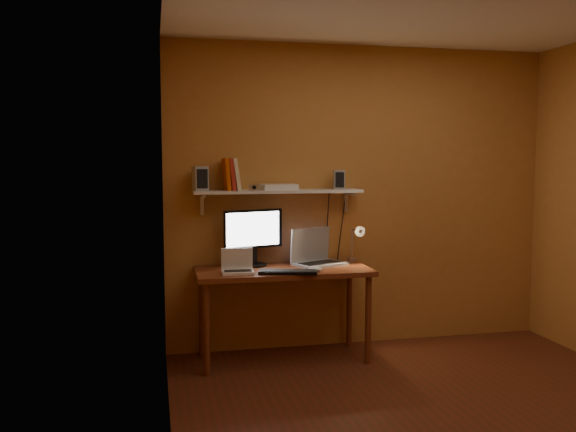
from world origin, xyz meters
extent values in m
cube|color=#5A2417|center=(0.00, 0.00, -0.01)|extent=(3.40, 3.20, 0.02)
cube|color=#B67337|center=(0.00, 1.61, 1.30)|extent=(3.40, 0.02, 2.60)
cube|color=#B67337|center=(-1.71, 0.00, 1.30)|extent=(0.02, 3.20, 2.60)
cube|color=maroon|center=(-0.77, 1.28, 0.73)|extent=(1.40, 0.60, 0.04)
cylinder|color=maroon|center=(-1.41, 1.04, 0.35)|extent=(0.05, 0.05, 0.71)
cylinder|color=maroon|center=(-0.13, 1.04, 0.35)|extent=(0.05, 0.05, 0.71)
cylinder|color=maroon|center=(-1.41, 1.52, 0.35)|extent=(0.05, 0.05, 0.71)
cylinder|color=maroon|center=(-0.13, 1.52, 0.35)|extent=(0.05, 0.05, 0.71)
cube|color=silver|center=(-0.77, 1.47, 1.36)|extent=(1.40, 0.25, 0.02)
cube|color=silver|center=(-1.39, 1.58, 1.26)|extent=(0.03, 0.03, 0.18)
cube|color=silver|center=(-0.15, 1.58, 1.26)|extent=(0.03, 0.03, 0.18)
cylinder|color=black|center=(-0.98, 1.46, 0.76)|extent=(0.27, 0.27, 0.02)
cube|color=black|center=(-0.98, 1.46, 0.84)|extent=(0.06, 0.05, 0.16)
cube|color=black|center=(-0.98, 1.46, 1.06)|extent=(0.50, 0.17, 0.32)
cube|color=white|center=(-0.98, 1.44, 1.06)|extent=(0.46, 0.14, 0.28)
cube|color=#919499|center=(-0.44, 1.37, 0.76)|extent=(0.48, 0.42, 0.02)
cube|color=black|center=(-0.44, 1.37, 0.77)|extent=(0.37, 0.28, 0.00)
cube|color=#919499|center=(-0.49, 1.49, 0.91)|extent=(0.38, 0.20, 0.28)
cube|color=#12163B|center=(-0.49, 1.49, 0.91)|extent=(0.33, 0.16, 0.24)
cube|color=white|center=(-1.15, 1.16, 0.76)|extent=(0.25, 0.18, 0.02)
cube|color=black|center=(-1.15, 1.16, 0.77)|extent=(0.21, 0.10, 0.00)
cube|color=white|center=(-1.15, 1.23, 0.85)|extent=(0.25, 0.05, 0.17)
cube|color=black|center=(-1.15, 1.23, 0.85)|extent=(0.22, 0.03, 0.14)
cube|color=black|center=(-0.77, 1.07, 0.76)|extent=(0.47, 0.26, 0.02)
ellipsoid|color=white|center=(-0.55, 1.09, 0.77)|extent=(0.12, 0.09, 0.04)
cube|color=silver|center=(-0.11, 1.52, 0.74)|extent=(0.05, 0.06, 0.08)
cylinder|color=silver|center=(-0.11, 1.52, 0.89)|extent=(0.02, 0.02, 0.28)
cylinder|color=silver|center=(-0.11, 1.44, 1.03)|extent=(0.01, 0.16, 0.01)
cone|color=silver|center=(-0.11, 1.36, 1.03)|extent=(0.09, 0.09, 0.09)
sphere|color=#FFE0A5|center=(-0.11, 1.34, 1.03)|extent=(0.04, 0.04, 0.04)
cube|color=#919499|center=(-1.41, 1.47, 1.47)|extent=(0.13, 0.13, 0.20)
cube|color=#919499|center=(-0.25, 1.46, 1.46)|extent=(0.10, 0.10, 0.16)
cube|color=#C14300|center=(-1.19, 1.48, 1.50)|extent=(0.06, 0.18, 0.26)
cube|color=#A9251A|center=(-1.16, 1.48, 1.50)|extent=(0.07, 0.18, 0.26)
cube|color=beige|center=(-1.12, 1.48, 1.50)|extent=(0.08, 0.18, 0.26)
cube|color=silver|center=(-0.98, 1.41, 1.40)|extent=(0.09, 0.04, 0.05)
cylinder|color=black|center=(-0.98, 1.39, 1.40)|extent=(0.03, 0.02, 0.03)
cube|color=white|center=(-0.76, 1.48, 1.40)|extent=(0.30, 0.21, 0.05)
camera|label=1|loc=(-1.77, -3.45, 1.63)|focal=38.00mm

